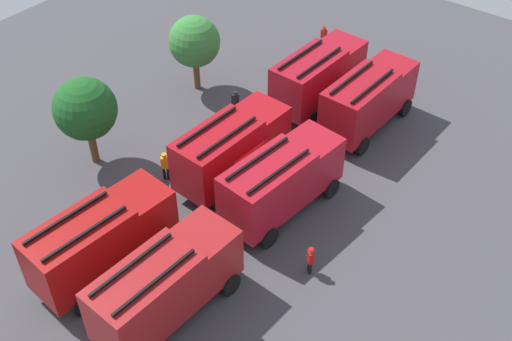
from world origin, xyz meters
TOP-DOWN VIEW (x-y plane):
  - ground_plane at (0.00, 0.00)m, footprint 54.68×54.68m
  - fire_truck_0 at (-8.76, -2.03)m, footprint 7.30×3.01m
  - fire_truck_1 at (-0.42, -1.99)m, footprint 7.39×3.28m
  - fire_truck_2 at (8.53, -1.73)m, footprint 7.26×2.91m
  - fire_truck_3 at (-8.71, 2.11)m, footprint 7.37×3.21m
  - fire_truck_4 at (0.03, 1.67)m, footprint 7.29×2.98m
  - fire_truck_5 at (8.78, 2.00)m, footprint 7.27×2.92m
  - firefighter_0 at (10.92, 4.44)m, footprint 0.47×0.47m
  - firefighter_1 at (14.91, 5.56)m, footprint 0.29×0.45m
  - firefighter_2 at (-2.36, 4.44)m, footprint 0.46×0.47m
  - firefighter_3 at (4.55, 5.19)m, footprint 0.29×0.45m
  - firefighter_4 at (-2.92, -5.53)m, footprint 0.46×0.47m
  - tree_1 at (-3.72, 8.73)m, footprint 3.46×3.46m
  - tree_2 at (5.44, 9.20)m, footprint 3.27×3.27m
  - traffic_cone_0 at (7.66, 4.45)m, footprint 0.39×0.39m

SIDE VIEW (x-z plane):
  - ground_plane at x=0.00m, z-range 0.00..0.00m
  - traffic_cone_0 at x=7.66m, z-range 0.00..0.56m
  - firefighter_4 at x=-2.92m, z-range 0.09..1.70m
  - firefighter_1 at x=14.91m, z-range 0.09..1.73m
  - firefighter_0 at x=10.92m, z-range 0.10..1.77m
  - firefighter_2 at x=-2.36m, z-range 0.12..1.90m
  - firefighter_3 at x=4.55m, z-range 0.12..1.92m
  - fire_truck_0 at x=-8.76m, z-range 0.21..4.09m
  - fire_truck_1 at x=-0.42m, z-range 0.21..4.09m
  - fire_truck_2 at x=8.53m, z-range 0.21..4.09m
  - fire_truck_3 at x=-8.71m, z-range 0.21..4.09m
  - fire_truck_4 at x=0.03m, z-range 0.21..4.09m
  - fire_truck_5 at x=8.78m, z-range 0.21..4.09m
  - tree_2 at x=5.44m, z-range 0.88..5.95m
  - tree_1 at x=-3.72m, z-range 0.93..6.29m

